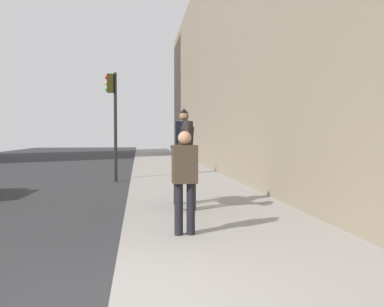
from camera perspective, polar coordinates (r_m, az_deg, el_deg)
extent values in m
cube|color=gray|center=(4.87, 13.16, -17.95)|extent=(120.00, 3.78, 0.12)
ellipsoid|color=black|center=(9.77, -1.03, -0.26)|extent=(1.52, 0.62, 0.66)
cylinder|color=black|center=(9.39, 0.12, -4.57)|extent=(0.13, 0.13, 0.98)
cylinder|color=black|center=(9.37, -1.83, -4.59)|extent=(0.13, 0.13, 0.98)
cylinder|color=black|center=(10.29, -0.29, -3.97)|extent=(0.13, 0.13, 0.98)
cylinder|color=black|center=(10.27, -2.08, -3.98)|extent=(0.13, 0.13, 0.98)
cylinder|color=black|center=(8.99, -0.72, 1.73)|extent=(0.64, 0.31, 0.68)
ellipsoid|color=black|center=(8.79, -0.63, 3.34)|extent=(0.63, 0.25, 0.49)
cylinder|color=black|center=(10.49, -1.27, -0.62)|extent=(0.29, 0.11, 0.55)
cube|color=black|center=(9.82, -1.05, 0.81)|extent=(0.47, 0.62, 0.08)
cube|color=black|center=(9.81, -1.05, 2.65)|extent=(0.30, 0.39, 0.55)
sphere|color=#8C664C|center=(9.82, -1.05, 4.96)|extent=(0.22, 0.22, 0.22)
cone|color=black|center=(9.83, -1.05, 5.66)|extent=(0.21, 0.21, 0.10)
cylinder|color=black|center=(7.11, -1.77, -7.35)|extent=(0.14, 0.14, 0.85)
cylinder|color=black|center=(7.14, -0.17, -7.31)|extent=(0.14, 0.14, 0.85)
cube|color=#3F3326|center=(7.04, -0.97, -1.42)|extent=(0.28, 0.41, 0.62)
sphere|color=tan|center=(7.02, -0.97, 2.08)|extent=(0.22, 0.22, 0.22)
cylinder|color=black|center=(16.55, -10.06, 3.40)|extent=(0.12, 0.12, 4.10)
cube|color=#2D280C|center=(16.67, -10.73, 9.09)|extent=(0.20, 0.24, 0.70)
sphere|color=red|center=(16.70, -11.19, 9.83)|extent=(0.14, 0.14, 0.14)
sphere|color=orange|center=(16.68, -11.18, 9.08)|extent=(0.14, 0.14, 0.14)
sphere|color=green|center=(16.65, -11.17, 8.33)|extent=(0.14, 0.14, 0.14)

